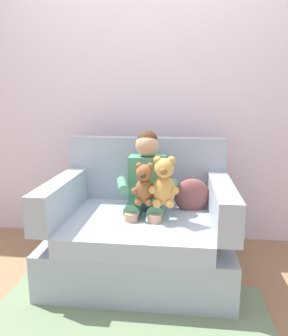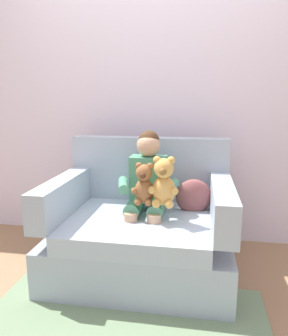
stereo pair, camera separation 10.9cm
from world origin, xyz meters
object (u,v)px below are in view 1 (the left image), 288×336
(plush_honey, at_px, (164,183))
(armchair, at_px, (141,230))
(plush_brown, at_px, (144,185))
(throw_pillow, at_px, (192,196))
(seated_child, at_px, (146,183))

(plush_honey, bearing_deg, armchair, 131.50)
(plush_brown, distance_m, throw_pillow, 0.43)
(plush_honey, bearing_deg, throw_pillow, 43.44)
(plush_brown, bearing_deg, throw_pillow, 57.61)
(throw_pillow, bearing_deg, seated_child, -163.33)
(armchair, xyz_separation_m, seated_child, (0.03, 0.04, 0.34))
(armchair, xyz_separation_m, plush_brown, (0.04, -0.11, 0.37))
(seated_child, height_order, plush_brown, seated_child)
(armchair, distance_m, throw_pillow, 0.45)
(plush_brown, xyz_separation_m, plush_honey, (0.13, -0.02, 0.02))
(plush_honey, height_order, throw_pillow, plush_honey)
(seated_child, bearing_deg, throw_pillow, 11.76)
(plush_brown, height_order, throw_pillow, plush_brown)
(armchair, relative_size, seated_child, 1.50)
(seated_child, xyz_separation_m, plush_honey, (0.14, -0.17, 0.05))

